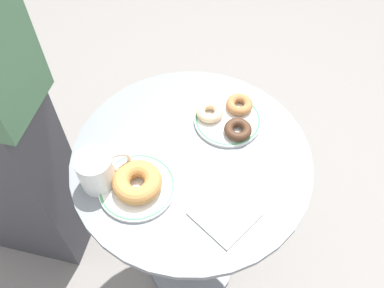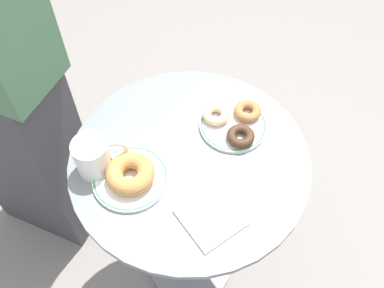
{
  "view_description": "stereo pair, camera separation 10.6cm",
  "coord_description": "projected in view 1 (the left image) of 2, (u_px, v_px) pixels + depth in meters",
  "views": [
    {
      "loc": [
        -0.45,
        -0.38,
        1.64
      ],
      "look_at": [
        0.02,
        0.02,
        0.79
      ],
      "focal_mm": 39.05,
      "sensor_mm": 36.0,
      "label": 1
    },
    {
      "loc": [
        -0.38,
        -0.45,
        1.64
      ],
      "look_at": [
        0.02,
        0.02,
        0.79
      ],
      "focal_mm": 39.05,
      "sensor_mm": 36.0,
      "label": 2
    }
  ],
  "objects": [
    {
      "name": "ground_plane",
      "position": [
        192.0,
        264.0,
        1.69
      ],
      "size": [
        7.0,
        7.0,
        0.02
      ],
      "primitive_type": "cube",
      "color": "gray"
    },
    {
      "name": "cafe_table",
      "position": [
        191.0,
        203.0,
        1.26
      ],
      "size": [
        0.61,
        0.61,
        0.77
      ],
      "color": "slate",
      "rests_on": "ground"
    },
    {
      "name": "plate_left",
      "position": [
        137.0,
        187.0,
        1.0
      ],
      "size": [
        0.19,
        0.19,
        0.01
      ],
      "color": "white",
      "rests_on": "cafe_table"
    },
    {
      "name": "plate_right",
      "position": [
        228.0,
        120.0,
        1.12
      ],
      "size": [
        0.18,
        0.18,
        0.01
      ],
      "color": "white",
      "rests_on": "cafe_table"
    },
    {
      "name": "donut_old_fashioned",
      "position": [
        137.0,
        182.0,
        0.98
      ],
      "size": [
        0.15,
        0.15,
        0.04
      ],
      "primitive_type": "torus",
      "rotation": [
        0.0,
        0.0,
        0.4
      ],
      "color": "#BC7F42",
      "rests_on": "plate_left"
    },
    {
      "name": "donut_cinnamon",
      "position": [
        238.0,
        104.0,
        1.13
      ],
      "size": [
        0.09,
        0.09,
        0.02
      ],
      "primitive_type": "torus",
      "rotation": [
        0.0,
        0.0,
        4.51
      ],
      "color": "#A36B3D",
      "rests_on": "plate_right"
    },
    {
      "name": "donut_glazed",
      "position": [
        210.0,
        112.0,
        1.11
      ],
      "size": [
        0.1,
        0.1,
        0.02
      ],
      "primitive_type": "torus",
      "rotation": [
        0.0,
        0.0,
        5.29
      ],
      "color": "#E0B789",
      "rests_on": "plate_right"
    },
    {
      "name": "donut_chocolate",
      "position": [
        238.0,
        130.0,
        1.08
      ],
      "size": [
        0.09,
        0.09,
        0.02
      ],
      "primitive_type": "torus",
      "rotation": [
        0.0,
        0.0,
        1.85
      ],
      "color": "#422819",
      "rests_on": "plate_right"
    },
    {
      "name": "paper_napkin",
      "position": [
        225.0,
        213.0,
        0.96
      ],
      "size": [
        0.14,
        0.14,
        0.01
      ],
      "primitive_type": "cube",
      "rotation": [
        0.0,
        0.0,
        -0.09
      ],
      "color": "white",
      "rests_on": "cafe_table"
    },
    {
      "name": "coffee_mug",
      "position": [
        98.0,
        170.0,
        0.98
      ],
      "size": [
        0.13,
        0.09,
        0.1
      ],
      "color": "white",
      "rests_on": "cafe_table"
    }
  ]
}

